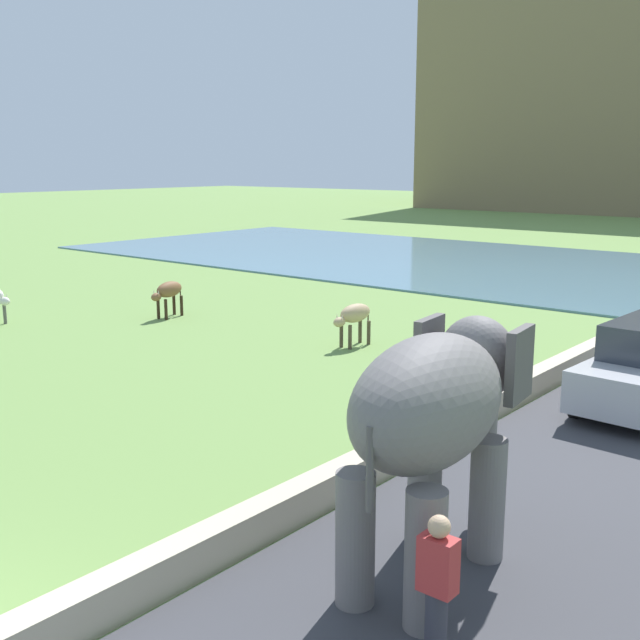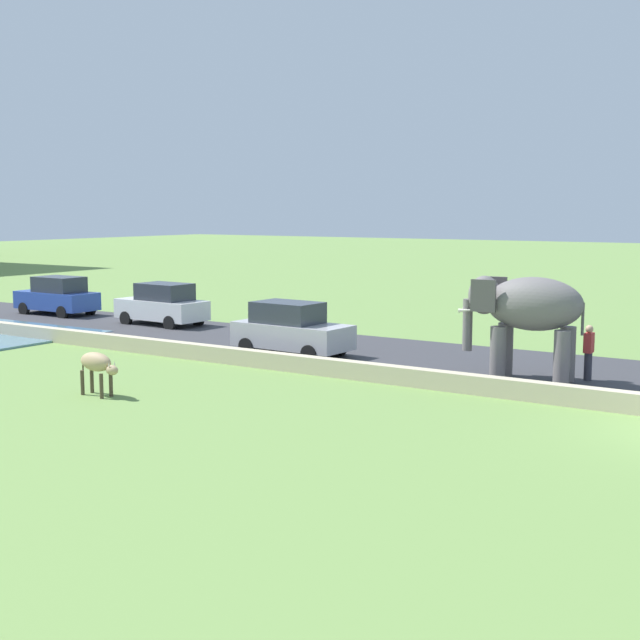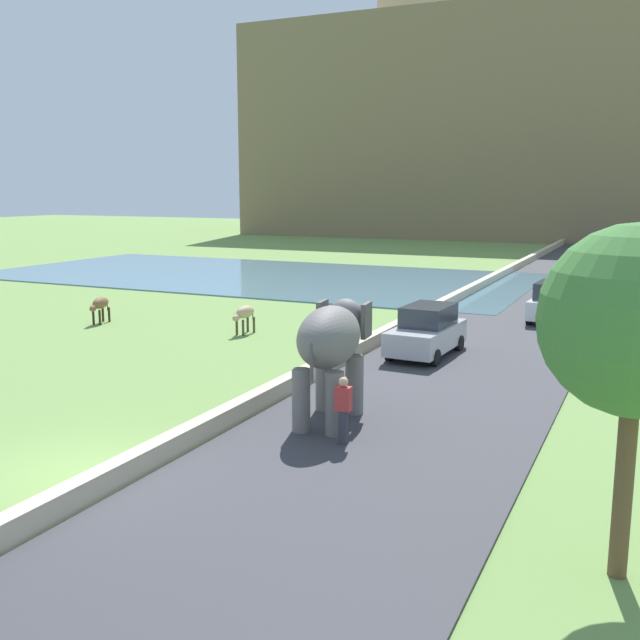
{
  "view_description": "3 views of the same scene",
  "coord_description": "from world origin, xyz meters",
  "px_view_note": "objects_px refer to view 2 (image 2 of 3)",
  "views": [
    {
      "loc": [
        7.75,
        -2.01,
        4.87
      ],
      "look_at": [
        -2.47,
        10.34,
        1.56
      ],
      "focal_mm": 43.16,
      "sensor_mm": 36.0,
      "label": 1
    },
    {
      "loc": [
        -19.67,
        -2.76,
        4.84
      ],
      "look_at": [
        0.36,
        10.23,
        1.76
      ],
      "focal_mm": 48.15,
      "sensor_mm": 36.0,
      "label": 2
    },
    {
      "loc": [
        10.64,
        -10.79,
        5.83
      ],
      "look_at": [
        0.71,
        10.37,
        1.58
      ],
      "focal_mm": 40.93,
      "sensor_mm": 36.0,
      "label": 3
    }
  ],
  "objects_px": {
    "elephant": "(526,311)",
    "cow_tan": "(97,364)",
    "car_white": "(162,305)",
    "person_beside_elephant": "(589,352)",
    "car_blue": "(57,296)",
    "car_silver": "(291,329)"
  },
  "relations": [
    {
      "from": "elephant",
      "to": "cow_tan",
      "type": "relative_size",
      "value": 2.53
    },
    {
      "from": "car_white",
      "to": "cow_tan",
      "type": "relative_size",
      "value": 2.91
    },
    {
      "from": "elephant",
      "to": "car_white",
      "type": "height_order",
      "value": "elephant"
    },
    {
      "from": "person_beside_elephant",
      "to": "car_white",
      "type": "relative_size",
      "value": 0.4
    },
    {
      "from": "cow_tan",
      "to": "elephant",
      "type": "bearing_deg",
      "value": -48.27
    },
    {
      "from": "car_blue",
      "to": "cow_tan",
      "type": "bearing_deg",
      "value": -127.0
    },
    {
      "from": "car_white",
      "to": "cow_tan",
      "type": "bearing_deg",
      "value": -143.77
    },
    {
      "from": "person_beside_elephant",
      "to": "car_white",
      "type": "height_order",
      "value": "car_white"
    },
    {
      "from": "car_silver",
      "to": "car_white",
      "type": "distance_m",
      "value": 9.28
    },
    {
      "from": "car_white",
      "to": "person_beside_elephant",
      "type": "bearing_deg",
      "value": -96.88
    },
    {
      "from": "elephant",
      "to": "car_silver",
      "type": "distance_m",
      "value": 8.1
    },
    {
      "from": "elephant",
      "to": "person_beside_elephant",
      "type": "xyz_separation_m",
      "value": [
        0.97,
        -1.51,
        -1.16
      ]
    },
    {
      "from": "cow_tan",
      "to": "car_silver",
      "type": "bearing_deg",
      "value": -5.17
    },
    {
      "from": "person_beside_elephant",
      "to": "car_blue",
      "type": "bearing_deg",
      "value": 84.91
    },
    {
      "from": "elephant",
      "to": "cow_tan",
      "type": "xyz_separation_m",
      "value": [
        -7.79,
        8.73,
        -1.2
      ]
    },
    {
      "from": "elephant",
      "to": "person_beside_elephant",
      "type": "distance_m",
      "value": 2.14
    },
    {
      "from": "person_beside_elephant",
      "to": "car_white",
      "type": "distance_m",
      "value": 18.4
    },
    {
      "from": "car_white",
      "to": "car_blue",
      "type": "height_order",
      "value": "same"
    },
    {
      "from": "cow_tan",
      "to": "car_blue",
      "type": "bearing_deg",
      "value": 53.0
    },
    {
      "from": "elephant",
      "to": "car_white",
      "type": "relative_size",
      "value": 0.87
    },
    {
      "from": "car_white",
      "to": "cow_tan",
      "type": "height_order",
      "value": "car_white"
    },
    {
      "from": "person_beside_elephant",
      "to": "car_silver",
      "type": "xyz_separation_m",
      "value": [
        -0.94,
        9.54,
        0.03
      ]
    }
  ]
}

